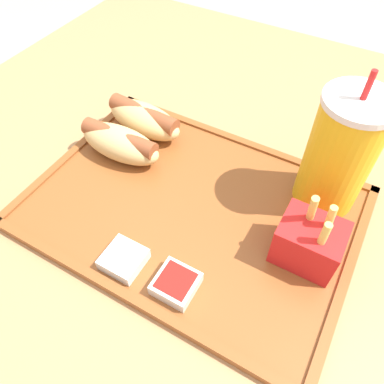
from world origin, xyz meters
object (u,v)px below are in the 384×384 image
Objects in this scene: soda_cup at (340,154)px; sauce_cup_ketchup at (176,283)px; hot_dog_far at (144,118)px; hot_dog_near at (120,143)px; sauce_cup_mayo at (124,259)px; fries_carton at (309,242)px.

sauce_cup_ketchup is (-0.11, -0.22, -0.07)m from soda_cup.
hot_dog_near is at bearing -90.00° from hot_dog_far.
soda_cup is 0.30m from sauce_cup_mayo.
hot_dog_near is at bearing 141.60° from sauce_cup_ketchup.
fries_carton is 0.23m from sauce_cup_mayo.
sauce_cup_mayo is 0.07m from sauce_cup_ketchup.
hot_dog_far is at bearing 117.93° from sauce_cup_mayo.
soda_cup reaches higher than sauce_cup_ketchup.
hot_dog_far reaches higher than sauce_cup_ketchup.
fries_carton reaches higher than hot_dog_far.
soda_cup is at bearing 51.18° from sauce_cup_mayo.
hot_dog_near is 0.24m from sauce_cup_ketchup.
hot_dog_far is 2.90× the size of sauce_cup_ketchup.
soda_cup is 0.26m from sauce_cup_ketchup.
soda_cup is 1.50× the size of hot_dog_near.
fries_carton is (0.31, -0.03, 0.01)m from hot_dog_near.
hot_dog_far is at bearing 162.15° from fries_carton.
soda_cup reaches higher than sauce_cup_mayo.
sauce_cup_mayo and sauce_cup_ketchup have the same top height.
fries_carton is at bearing 32.23° from sauce_cup_mayo.
fries_carton is at bearing -6.23° from hot_dog_near.
soda_cup reaches higher than fries_carton.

